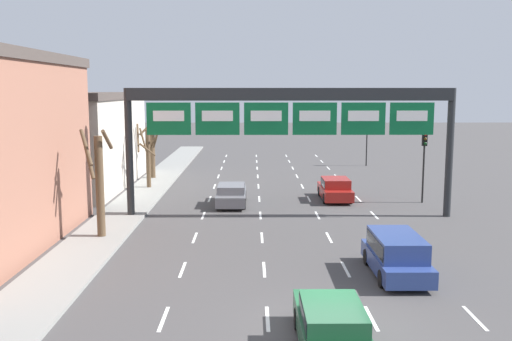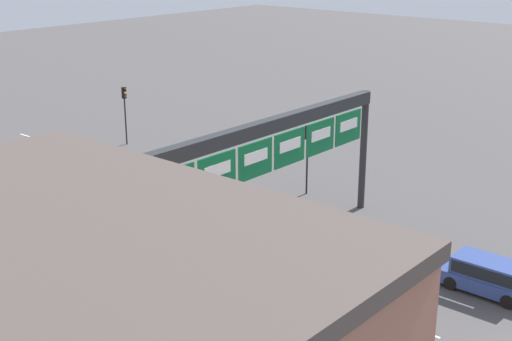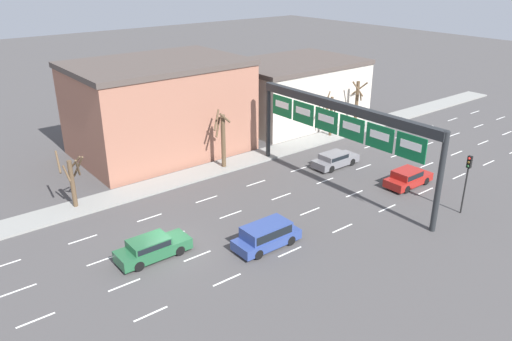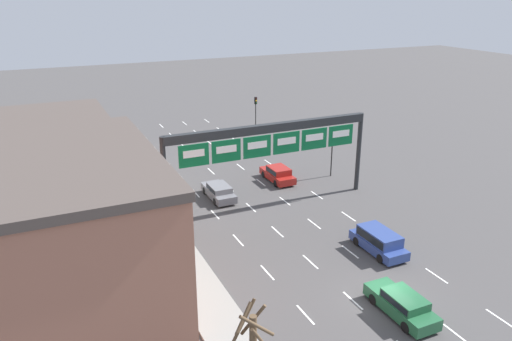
{
  "view_description": "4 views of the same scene",
  "coord_description": "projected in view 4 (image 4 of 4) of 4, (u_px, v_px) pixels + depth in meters",
  "views": [
    {
      "loc": [
        -2.14,
        -16.22,
        7.2
      ],
      "look_at": [
        -1.91,
        15.52,
        2.7
      ],
      "focal_mm": 40.0,
      "sensor_mm": 36.0,
      "label": 1
    },
    {
      "loc": [
        -26.37,
        -6.03,
        15.89
      ],
      "look_at": [
        0.31,
        16.76,
        4.35
      ],
      "focal_mm": 50.0,
      "sensor_mm": 36.0,
      "label": 2
    },
    {
      "loc": [
        25.44,
        -12.99,
        17.45
      ],
      "look_at": [
        -1.0,
        7.89,
        3.29
      ],
      "focal_mm": 35.0,
      "sensor_mm": 36.0,
      "label": 3
    },
    {
      "loc": [
        -17.66,
        -19.75,
        17.68
      ],
      "look_at": [
        -2.05,
        14.09,
        4.09
      ],
      "focal_mm": 35.0,
      "sensor_mm": 36.0,
      "label": 4
    }
  ],
  "objects": [
    {
      "name": "traffic_light_mid_block",
      "position": [
        256.0,
        107.0,
        64.32
      ],
      "size": [
        0.3,
        0.35,
        4.66
      ],
      "color": "black",
      "rests_on": "ground_plane"
    },
    {
      "name": "car_grey",
      "position": [
        219.0,
        191.0,
        44.49
      ],
      "size": [
        1.83,
        4.61,
        1.34
      ],
      "color": "slate",
      "rests_on": "ground_plane"
    },
    {
      "name": "lane_dashes",
      "position": [
        281.0,
        215.0,
        41.37
      ],
      "size": [
        10.02,
        67.0,
        0.01
      ],
      "color": "white",
      "rests_on": "ground_plane"
    },
    {
      "name": "tree_bare_third",
      "position": [
        178.0,
        217.0,
        34.34
      ],
      "size": [
        1.56,
        1.38,
        5.22
      ],
      "color": "brown",
      "rests_on": "sidewalk_left"
    },
    {
      "name": "car_red",
      "position": [
        278.0,
        174.0,
        48.53
      ],
      "size": [
        1.87,
        4.45,
        1.47
      ],
      "color": "maroon",
      "rests_on": "ground_plane"
    },
    {
      "name": "sign_gantry",
      "position": [
        271.0,
        139.0,
        41.15
      ],
      "size": [
        18.51,
        0.7,
        7.31
      ],
      "color": "#232628",
      "rests_on": "ground_plane"
    },
    {
      "name": "building_near",
      "position": [
        63.0,
        230.0,
        28.99
      ],
      "size": [
        11.26,
        16.02,
        8.93
      ],
      "color": "#9E6651",
      "rests_on": "ground_plane"
    },
    {
      "name": "tree_bare_second",
      "position": [
        133.0,
        161.0,
        46.38
      ],
      "size": [
        1.75,
        1.73,
        4.6
      ],
      "color": "brown",
      "rests_on": "sidewalk_left"
    },
    {
      "name": "car_green",
      "position": [
        402.0,
        304.0,
        28.48
      ],
      "size": [
        1.81,
        4.76,
        1.44
      ],
      "color": "#235B38",
      "rests_on": "ground_plane"
    },
    {
      "name": "suv_blue",
      "position": [
        379.0,
        240.0,
        35.37
      ],
      "size": [
        1.9,
        4.61,
        1.65
      ],
      "color": "navy",
      "rests_on": "ground_plane"
    },
    {
      "name": "traffic_light_near_gantry",
      "position": [
        332.0,
        145.0,
        49.03
      ],
      "size": [
        0.3,
        0.35,
        4.57
      ],
      "color": "black",
      "rests_on": "ground_plane"
    },
    {
      "name": "tree_bare_closest",
      "position": [
        252.0,
        341.0,
        22.87
      ],
      "size": [
        1.78,
        1.94,
        4.43
      ],
      "color": "brown",
      "rests_on": "sidewalk_left"
    },
    {
      "name": "tree_bare_furthest",
      "position": [
        119.0,
        145.0,
        50.0
      ],
      "size": [
        2.11,
        2.12,
        5.27
      ],
      "color": "brown",
      "rests_on": "sidewalk_left"
    },
    {
      "name": "building_far",
      "position": [
        50.0,
        159.0,
        44.15
      ],
      "size": [
        10.77,
        15.42,
        7.01
      ],
      "color": "beige",
      "rests_on": "ground_plane"
    },
    {
      "name": "ground_plane",
      "position": [
        385.0,
        303.0,
        29.86
      ],
      "size": [
        220.0,
        220.0,
        0.0
      ],
      "primitive_type": "plane",
      "color": "#474444"
    }
  ]
}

